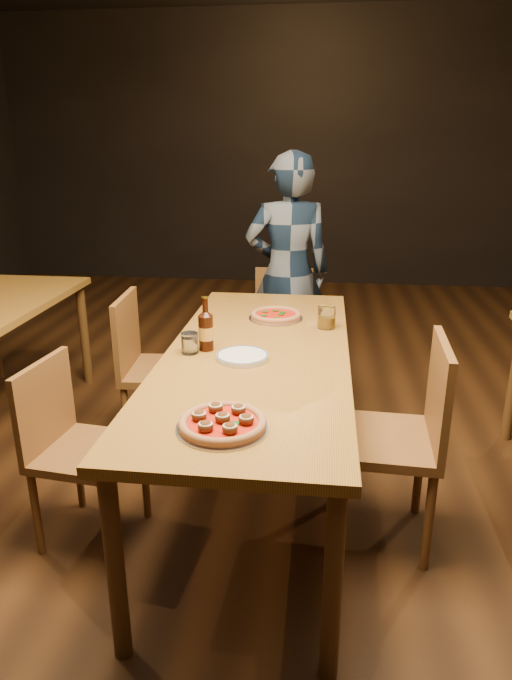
# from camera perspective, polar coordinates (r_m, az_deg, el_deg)

# --- Properties ---
(ground) EXTENTS (9.00, 9.00, 0.00)m
(ground) POSITION_cam_1_polar(r_m,az_deg,el_deg) (2.85, 0.12, -15.41)
(ground) COLOR black
(room_shell) EXTENTS (9.00, 9.00, 9.00)m
(room_shell) POSITION_cam_1_polar(r_m,az_deg,el_deg) (2.36, 0.16, 24.98)
(room_shell) COLOR black
(room_shell) RESTS_ON ground
(table_main) EXTENTS (0.80, 2.00, 0.75)m
(table_main) POSITION_cam_1_polar(r_m,az_deg,el_deg) (2.53, 0.14, -2.66)
(table_main) COLOR brown
(table_main) RESTS_ON ground
(chair_main_nw) EXTENTS (0.43, 0.43, 0.83)m
(chair_main_nw) POSITION_cam_1_polar(r_m,az_deg,el_deg) (2.50, -16.48, -10.58)
(chair_main_nw) COLOR brown
(chair_main_nw) RESTS_ON ground
(chair_main_sw) EXTENTS (0.45, 0.45, 0.90)m
(chair_main_sw) POSITION_cam_1_polar(r_m,az_deg,el_deg) (3.14, -9.17, -2.92)
(chair_main_sw) COLOR brown
(chair_main_sw) RESTS_ON ground
(chair_main_e) EXTENTS (0.46, 0.46, 0.94)m
(chair_main_e) POSITION_cam_1_polar(r_m,az_deg,el_deg) (2.43, 12.55, -9.57)
(chair_main_e) COLOR brown
(chair_main_e) RESTS_ON ground
(chair_end) EXTENTS (0.40, 0.40, 0.84)m
(chair_end) POSITION_cam_1_polar(r_m,az_deg,el_deg) (3.83, 2.62, 1.01)
(chair_end) COLOR brown
(chair_end) RESTS_ON ground
(pizza_meatball) EXTENTS (0.30, 0.30, 0.06)m
(pizza_meatball) POSITION_cam_1_polar(r_m,az_deg,el_deg) (1.84, -3.37, -8.27)
(pizza_meatball) COLOR #B7B7BF
(pizza_meatball) RESTS_ON table_main
(pizza_margherita) EXTENTS (0.28, 0.28, 0.04)m
(pizza_margherita) POSITION_cam_1_polar(r_m,az_deg,el_deg) (2.96, 2.00, 2.49)
(pizza_margherita) COLOR #B7B7BF
(pizza_margherita) RESTS_ON table_main
(plate_stack) EXTENTS (0.22, 0.22, 0.02)m
(plate_stack) POSITION_cam_1_polar(r_m,az_deg,el_deg) (2.41, -1.38, -1.69)
(plate_stack) COLOR white
(plate_stack) RESTS_ON table_main
(beer_bottle) EXTENTS (0.07, 0.07, 0.24)m
(beer_bottle) POSITION_cam_1_polar(r_m,az_deg,el_deg) (2.50, -5.05, 0.84)
(beer_bottle) COLOR black
(beer_bottle) RESTS_ON table_main
(water_glass) EXTENTS (0.07, 0.07, 0.09)m
(water_glass) POSITION_cam_1_polar(r_m,az_deg,el_deg) (2.48, -6.67, -0.30)
(water_glass) COLOR white
(water_glass) RESTS_ON table_main
(amber_glass) EXTENTS (0.09, 0.09, 0.11)m
(amber_glass) POSITION_cam_1_polar(r_m,az_deg,el_deg) (2.82, 7.10, 2.28)
(amber_glass) COLOR #9D6911
(amber_glass) RESTS_ON table_main
(diner) EXTENTS (0.64, 0.49, 1.58)m
(diner) POSITION_cam_1_polar(r_m,az_deg,el_deg) (3.83, 3.22, 6.67)
(diner) COLOR black
(diner) RESTS_ON ground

